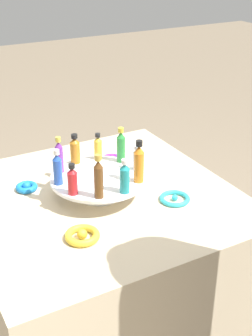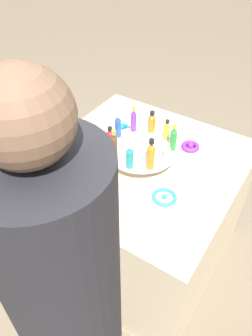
# 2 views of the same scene
# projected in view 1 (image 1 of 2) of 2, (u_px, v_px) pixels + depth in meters

# --- Properties ---
(party_table) EXTENTS (0.92, 0.92, 0.73)m
(party_table) POSITION_uv_depth(u_px,v_px,m) (102.00, 276.00, 1.82)
(party_table) COLOR beige
(party_table) RESTS_ON ground_plane
(display_stand) EXTENTS (0.34, 0.34, 0.07)m
(display_stand) POSITION_uv_depth(u_px,v_px,m) (99.00, 181.00, 1.63)
(display_stand) COLOR white
(display_stand) RESTS_ON party_table
(bottle_brown) EXTENTS (0.03, 0.03, 0.15)m
(bottle_brown) POSITION_uv_depth(u_px,v_px,m) (99.00, 178.00, 1.46)
(bottle_brown) COLOR brown
(bottle_brown) RESTS_ON display_stand
(bottle_teal) EXTENTS (0.03, 0.03, 0.12)m
(bottle_teal) POSITION_uv_depth(u_px,v_px,m) (125.00, 177.00, 1.50)
(bottle_teal) COLOR teal
(bottle_teal) RESTS_ON display_stand
(bottle_orange) EXTENTS (0.03, 0.03, 0.15)m
(bottle_orange) POSITION_uv_depth(u_px,v_px,m) (139.00, 163.00, 1.56)
(bottle_orange) COLOR orange
(bottle_orange) RESTS_ON display_stand
(bottle_clear) EXTENTS (0.03, 0.03, 0.09)m
(bottle_clear) POSITION_uv_depth(u_px,v_px,m) (137.00, 159.00, 1.65)
(bottle_clear) COLOR silver
(bottle_clear) RESTS_ON display_stand
(bottle_green) EXTENTS (0.03, 0.03, 0.13)m
(bottle_green) POSITION_uv_depth(u_px,v_px,m) (121.00, 146.00, 1.70)
(bottle_green) COLOR #288438
(bottle_green) RESTS_ON display_stand
(bottle_gold) EXTENTS (0.03, 0.03, 0.10)m
(bottle_gold) POSITION_uv_depth(u_px,v_px,m) (98.00, 147.00, 1.73)
(bottle_gold) COLOR gold
(bottle_gold) RESTS_ON display_stand
(bottle_amber) EXTENTS (0.04, 0.04, 0.11)m
(bottle_amber) POSITION_uv_depth(u_px,v_px,m) (75.00, 150.00, 1.70)
(bottle_amber) COLOR #AD6B19
(bottle_amber) RESTS_ON display_stand
(bottle_purple) EXTENTS (0.03, 0.03, 0.13)m
(bottle_purple) POSITION_uv_depth(u_px,v_px,m) (59.00, 156.00, 1.63)
(bottle_purple) COLOR #702D93
(bottle_purple) RESTS_ON display_stand
(bottle_blue) EXTENTS (0.03, 0.03, 0.13)m
(bottle_blue) POSITION_uv_depth(u_px,v_px,m) (58.00, 168.00, 1.55)
(bottle_blue) COLOR #234CAD
(bottle_blue) RESTS_ON display_stand
(bottle_red) EXTENTS (0.03, 0.03, 0.11)m
(bottle_red) POSITION_uv_depth(u_px,v_px,m) (72.00, 180.00, 1.49)
(bottle_red) COLOR #B21E23
(bottle_red) RESTS_ON display_stand
(ribbon_bow_purple) EXTENTS (0.09, 0.09, 0.03)m
(ribbon_bow_purple) POSITION_uv_depth(u_px,v_px,m) (112.00, 160.00, 1.89)
(ribbon_bow_purple) COLOR purple
(ribbon_bow_purple) RESTS_ON party_table
(ribbon_bow_blue) EXTENTS (0.08, 0.08, 0.03)m
(ribbon_bow_blue) POSITION_uv_depth(u_px,v_px,m) (27.00, 187.00, 1.68)
(ribbon_bow_blue) COLOR blue
(ribbon_bow_blue) RESTS_ON party_table
(ribbon_bow_gold) EXTENTS (0.11, 0.11, 0.03)m
(ribbon_bow_gold) POSITION_uv_depth(u_px,v_px,m) (82.00, 235.00, 1.41)
(ribbon_bow_gold) COLOR gold
(ribbon_bow_gold) RESTS_ON party_table
(ribbon_bow_teal) EXTENTS (0.11, 0.11, 0.02)m
(ribbon_bow_teal) POSITION_uv_depth(u_px,v_px,m) (175.00, 198.00, 1.62)
(ribbon_bow_teal) COLOR #2DB7CC
(ribbon_bow_teal) RESTS_ON party_table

